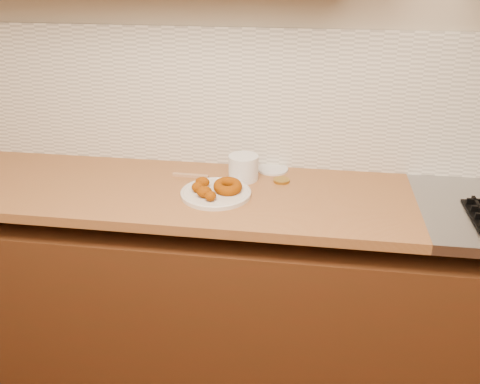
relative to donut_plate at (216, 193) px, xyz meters
name	(u,v)px	position (x,y,z in m)	size (l,w,h in m)	color
wall_back	(296,65)	(0.28, 0.35, 0.44)	(4.00, 0.02, 2.70)	#B1A58B
base_cabinet	(283,300)	(0.28, 0.04, -0.52)	(3.60, 0.60, 0.77)	#482210
butcher_block	(131,190)	(-0.37, 0.04, -0.03)	(2.30, 0.62, 0.04)	#9C6C40
backsplash	(295,101)	(0.28, 0.34, 0.29)	(3.60, 0.02, 0.60)	silver
donut_plate	(216,193)	(0.00, 0.00, 0.00)	(0.28, 0.28, 0.02)	beige
ring_donut	(228,186)	(0.05, 0.01, 0.03)	(0.12, 0.12, 0.04)	#7F3E00
fried_dough_chunks	(203,189)	(-0.04, -0.03, 0.03)	(0.12, 0.17, 0.05)	#7F3E00
plastic_tub	(243,168)	(0.09, 0.17, 0.04)	(0.13, 0.13, 0.10)	silver
tub_lid	(273,169)	(0.20, 0.29, 0.00)	(0.14, 0.14, 0.01)	silver
brass_jar_lid	(282,181)	(0.25, 0.17, 0.00)	(0.07, 0.07, 0.01)	#A4802C
wooden_utensil	(190,176)	(-0.14, 0.16, 0.00)	(0.16, 0.02, 0.01)	#AD8057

